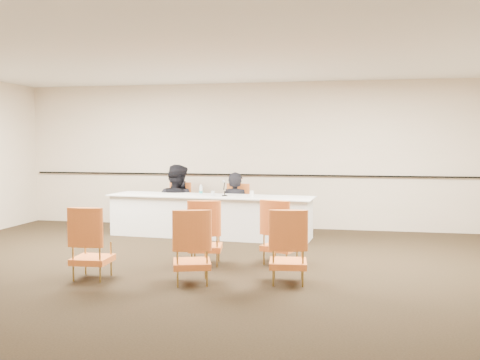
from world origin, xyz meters
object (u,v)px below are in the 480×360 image
object	(u,v)px
panelist_main	(235,214)
panelist_second_chair	(177,206)
aud_chair_front_right	(281,232)
aud_chair_back_mid	(192,246)
panel_table	(210,216)
panelist_second	(177,210)
water_bottle	(201,190)
coffee_cup	(252,194)
drinking_glass	(213,194)
aud_chair_front_mid	(206,232)
microphone	(225,188)
panelist_main_chair	(235,208)
aud_chair_back_left	(92,242)
aud_chair_back_right	(288,246)

from	to	relation	value
panelist_main	panelist_second_chair	distance (m)	1.24
aud_chair_front_right	aud_chair_back_mid	xyz separation A→B (m)	(-0.97, -1.29, 0.00)
panel_table	panelist_second	size ratio (longest dim) A/B	2.09
panelist_main	panelist_second_chair	size ratio (longest dim) A/B	1.72
panelist_second_chair	water_bottle	world-z (taller)	water_bottle
panel_table	coffee_cup	bearing A→B (deg)	-8.51
drinking_glass	aud_chair_front_right	bearing A→B (deg)	-51.57
panelist_second	aud_chair_front_mid	xyz separation A→B (m)	(1.37, -2.88, 0.08)
panelist_main	microphone	bearing A→B (deg)	93.78
panel_table	coffee_cup	distance (m)	0.96
panelist_main_chair	aud_chair_back_left	distance (m)	4.01
water_bottle	aud_chair_back_right	distance (m)	3.66
water_bottle	panel_table	bearing A→B (deg)	-5.67
panelist_second	coffee_cup	xyz separation A→B (m)	(1.69, -0.84, 0.44)
panel_table	aud_chair_back_mid	distance (m)	3.35
panelist_main_chair	aud_chair_back_left	size ratio (longest dim) A/B	1.00
drinking_glass	aud_chair_front_right	distance (m)	2.42
water_bottle	aud_chair_back_right	size ratio (longest dim) A/B	0.22
panel_table	drinking_glass	size ratio (longest dim) A/B	38.85
panelist_main	aud_chair_front_mid	distance (m)	2.79
drinking_glass	aud_chair_front_right	xyz separation A→B (m)	(1.49, -1.87, -0.35)
panelist_main_chair	aud_chair_back_right	distance (m)	3.86
drinking_glass	aud_chair_back_right	distance (m)	3.39
coffee_cup	aud_chair_back_left	xyz separation A→B (m)	(-1.56, -3.12, -0.36)
aud_chair_back_mid	aud_chair_back_right	bearing A→B (deg)	-6.00
drinking_glass	aud_chair_back_left	world-z (taller)	aud_chair_back_left
panelist_main_chair	microphone	xyz separation A→B (m)	(-0.07, -0.62, 0.45)
panelist_main	water_bottle	size ratio (longest dim) A/B	8.01
panel_table	microphone	world-z (taller)	microphone
panel_table	aud_chair_back_right	distance (m)	3.53
panel_table	panelist_main_chair	bearing A→B (deg)	60.47
water_bottle	aud_chair_back_left	bearing A→B (deg)	-99.33
panel_table	panelist_main	bearing A→B (deg)	60.47
panelist_main	panelist_main_chair	world-z (taller)	panelist_main
panelist_main	aud_chair_front_right	world-z (taller)	panelist_main
drinking_glass	aud_chair_front_mid	distance (m)	2.18
panelist_main	panelist_second	bearing A→B (deg)	5.83
aud_chair_front_right	aud_chair_back_mid	bearing A→B (deg)	-107.68
drinking_glass	aud_chair_front_right	world-z (taller)	aud_chair_front_right
drinking_glass	coffee_cup	distance (m)	0.74
water_bottle	aud_chair_front_mid	size ratio (longest dim) A/B	0.22
microphone	aud_chair_back_left	size ratio (longest dim) A/B	0.31
panelist_main	aud_chair_front_right	distance (m)	2.82
panelist_main_chair	panel_table	bearing A→B (deg)	-119.53
coffee_cup	aud_chair_front_mid	distance (m)	2.11
aud_chair_front_mid	aud_chair_back_right	xyz separation A→B (m)	(1.29, -0.80, 0.00)
aud_chair_back_mid	panelist_second	bearing A→B (deg)	92.55
panel_table	aud_chair_back_right	xyz separation A→B (m)	(1.79, -3.04, 0.09)
panel_table	microphone	xyz separation A→B (m)	(0.30, -0.07, 0.54)
panelist_second_chair	aud_chair_front_right	xyz separation A→B (m)	(2.44, -2.65, 0.00)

